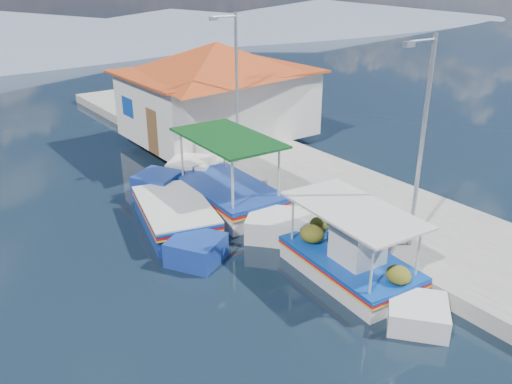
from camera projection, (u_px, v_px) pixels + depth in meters
ground at (344, 357)px, 11.76m from camera, size 160.00×160.00×0.00m
quay at (344, 198)px, 19.33m from camera, size 5.00×44.00×0.50m
bollards at (315, 209)px, 17.48m from camera, size 0.20×17.20×0.30m
main_caique at (347, 262)px, 14.71m from camera, size 2.41×7.08×2.34m
caique_green_canopy at (227, 195)px, 19.12m from camera, size 2.53×7.89×2.95m
caique_blue_hull at (174, 216)px, 17.69m from camera, size 3.21×6.93×1.27m
harbor_building at (218, 87)px, 25.22m from camera, size 10.49×10.49×4.40m
lamp_post_near at (421, 135)px, 14.20m from camera, size 1.21×0.14×6.00m
lamp_post_far at (235, 82)px, 20.91m from camera, size 1.21×0.14×6.00m
mountain_ridge at (16, 30)px, 56.28m from camera, size 171.40×96.00×5.50m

